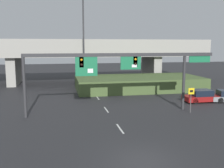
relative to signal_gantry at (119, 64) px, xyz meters
name	(u,v)px	position (x,y,z in m)	size (l,w,h in m)	color
ground_plane	(142,159)	(-0.94, -10.42, -4.68)	(160.00, 160.00, 0.00)	#262628
lane_markings	(102,103)	(-0.94, 4.49, -4.68)	(0.14, 20.90, 0.01)	silver
signal_gantry	(119,64)	(0.00, 0.00, 0.00)	(18.19, 0.44, 5.70)	#2D2D30
speed_limit_sign	(191,96)	(6.75, -1.40, -3.07)	(0.60, 0.11, 2.47)	#4C4C4C
highway_light_pole_near	(83,33)	(-1.79, 16.24, 3.57)	(0.70, 0.36, 15.75)	#2D2D30
overpass_bridge	(86,53)	(-0.94, 21.68, 0.34)	(42.02, 9.01, 7.37)	gray
grass_embankment	(138,83)	(5.82, 12.61, -3.75)	(18.03, 8.70, 1.87)	#42562D
parked_sedan_near_right	(202,96)	(10.45, 2.90, -4.03)	(4.32, 1.95, 1.41)	maroon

